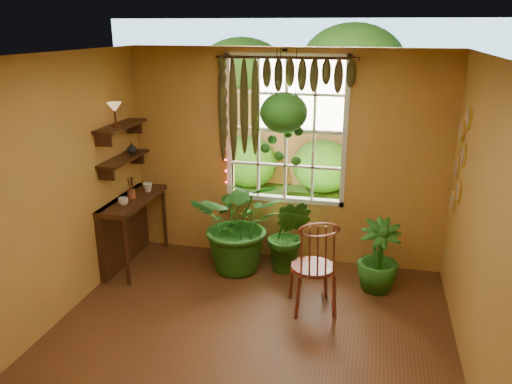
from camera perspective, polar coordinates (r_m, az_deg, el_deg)
floor at (r=4.87m, az=-2.03°, el=-18.59°), size 4.50×4.50×0.00m
ceiling at (r=3.89m, az=-2.49°, el=14.98°), size 4.50×4.50×0.00m
wall_back at (r=6.29m, az=3.33°, el=3.85°), size 4.00×0.00×4.00m
wall_left at (r=5.09m, az=-24.47°, el=-1.40°), size 0.00×4.50×4.50m
wall_right at (r=4.17m, az=25.45°, el=-5.82°), size 0.00×4.50×4.50m
window at (r=6.24m, az=3.44°, el=7.03°), size 1.52×0.10×1.86m
valance_vine at (r=6.04m, az=2.53°, el=12.22°), size 1.70×0.12×1.10m
string_lights at (r=6.32m, az=-3.56°, el=7.64°), size 0.03×0.03×1.54m
wall_plates at (r=5.77m, az=22.24°, el=3.20°), size 0.04×0.32×1.10m
counter_ledge at (r=6.56m, az=-14.54°, el=-3.44°), size 0.40×1.20×0.90m
shelf_lower at (r=6.29m, az=-14.88°, el=3.72°), size 0.25×0.90×0.04m
shelf_upper at (r=6.20m, az=-15.19°, el=7.30°), size 0.25×0.90×0.04m
backyard at (r=10.77m, az=9.10°, el=9.46°), size 14.00×10.00×12.00m
windsor_chair at (r=5.45m, az=6.54°, el=-9.90°), size 0.59×0.61×1.24m
potted_plant_left at (r=6.15m, az=-1.78°, el=-3.55°), size 1.23×1.10×1.26m
potted_plant_mid at (r=6.17m, az=3.77°, el=-4.94°), size 0.59×0.50×0.97m
potted_plant_right at (r=5.93m, az=13.81°, el=-7.12°), size 0.52×0.52×0.85m
hanging_basket at (r=5.81m, az=3.18°, el=8.45°), size 0.55×0.55×1.33m
cup_a at (r=6.14m, az=-14.94°, el=-1.05°), size 0.12×0.12×0.10m
cup_b at (r=6.57m, az=-12.28°, el=0.52°), size 0.15×0.15×0.11m
brush_jar at (r=6.34m, az=-14.09°, el=0.46°), size 0.09×0.09×0.34m
shelf_vase at (r=6.45m, az=-14.02°, el=4.90°), size 0.12×0.12×0.13m
tiffany_lamp at (r=6.04m, az=-15.86°, el=9.13°), size 0.17×0.17×0.28m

